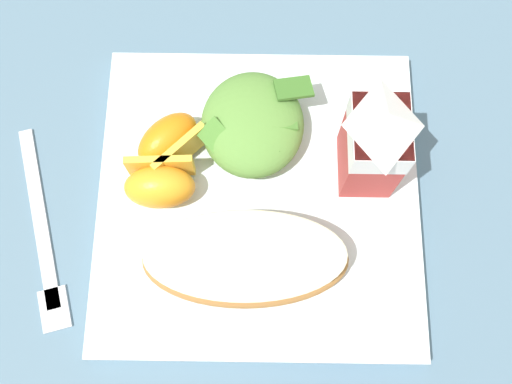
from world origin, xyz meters
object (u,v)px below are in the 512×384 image
at_px(white_plate, 256,198).
at_px(green_salad_pile, 250,124).
at_px(milk_carton, 372,141).
at_px(orange_wedge_front, 167,142).
at_px(cheesy_pizza_bread, 243,258).
at_px(metal_fork, 41,242).
at_px(orange_wedge_middle, 158,182).

relative_size(white_plate, green_salad_pile, 2.78).
xyz_separation_m(white_plate, milk_carton, (-0.03, 0.09, 0.07)).
bearing_deg(orange_wedge_front, milk_carton, 85.30).
bearing_deg(cheesy_pizza_bread, green_salad_pile, 177.97).
distance_m(green_salad_pile, milk_carton, 0.11).
relative_size(milk_carton, metal_fork, 0.59).
distance_m(milk_carton, orange_wedge_front, 0.17).
relative_size(green_salad_pile, orange_wedge_middle, 1.64).
xyz_separation_m(cheesy_pizza_bread, milk_carton, (-0.09, 0.10, 0.04)).
distance_m(cheesy_pizza_bread, orange_wedge_front, 0.12).
relative_size(green_salad_pile, orange_wedge_front, 1.48).
distance_m(white_plate, cheesy_pizza_bread, 0.07).
height_order(cheesy_pizza_bread, milk_carton, milk_carton).
bearing_deg(milk_carton, metal_fork, -76.16).
height_order(milk_carton, orange_wedge_middle, milk_carton).
bearing_deg(milk_carton, orange_wedge_front, -94.70).
bearing_deg(orange_wedge_front, cheesy_pizza_bread, 33.81).
xyz_separation_m(orange_wedge_front, metal_fork, (0.08, -0.11, -0.03)).
height_order(white_plate, milk_carton, milk_carton).
height_order(orange_wedge_front, orange_wedge_middle, same).
height_order(white_plate, metal_fork, white_plate).
distance_m(orange_wedge_front, orange_wedge_middle, 0.04).
distance_m(cheesy_pizza_bread, milk_carton, 0.14).
bearing_deg(metal_fork, milk_carton, 103.84).
bearing_deg(green_salad_pile, metal_fork, -61.17).
bearing_deg(metal_fork, orange_wedge_front, 126.99).
bearing_deg(orange_wedge_middle, cheesy_pizza_bread, 48.74).
relative_size(orange_wedge_front, orange_wedge_middle, 1.11).
xyz_separation_m(cheesy_pizza_bread, metal_fork, (-0.02, -0.18, -0.03)).
bearing_deg(white_plate, cheesy_pizza_bread, -9.49).
distance_m(green_salad_pile, orange_wedge_front, 0.07).
xyz_separation_m(cheesy_pizza_bread, orange_wedge_middle, (-0.06, -0.07, 0.00)).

